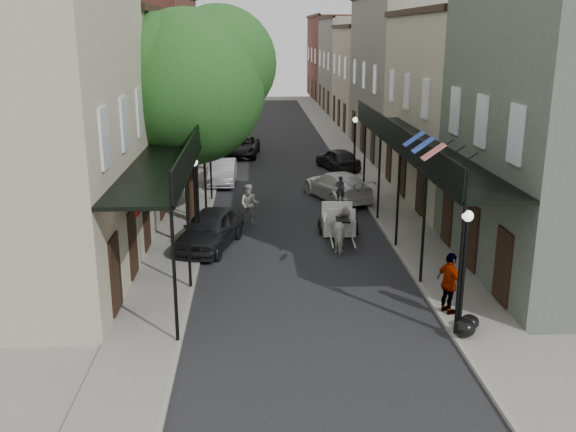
{
  "coord_description": "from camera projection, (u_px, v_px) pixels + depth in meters",
  "views": [
    {
      "loc": [
        -1.76,
        -18.66,
        8.55
      ],
      "look_at": [
        -0.46,
        5.43,
        1.6
      ],
      "focal_mm": 40.0,
      "sensor_mm": 36.0,
      "label": 1
    }
  ],
  "objects": [
    {
      "name": "building_row_right",
      "position": [
        391.0,
        77.0,
        48.14
      ],
      "size": [
        5.0,
        80.0,
        10.5
      ],
      "primitive_type": "cube",
      "color": "slate",
      "rests_on": "ground"
    },
    {
      "name": "gallery_right",
      "position": [
        414.0,
        146.0,
        26.18
      ],
      "size": [
        2.2,
        18.05,
        4.88
      ],
      "color": "black",
      "rests_on": "sidewalk_right"
    },
    {
      "name": "tree_near",
      "position": [
        197.0,
        80.0,
        28.11
      ],
      "size": [
        7.31,
        6.8,
        9.63
      ],
      "color": "#382619",
      "rests_on": "sidewalk_left"
    },
    {
      "name": "sidewalk_right",
      "position": [
        363.0,
        174.0,
        39.79
      ],
      "size": [
        2.2,
        90.0,
        0.12
      ],
      "primitive_type": "cube",
      "color": "gray",
      "rests_on": "ground"
    },
    {
      "name": "pedestrian_sidewalk_right",
      "position": [
        450.0,
        283.0,
        19.71
      ],
      "size": [
        0.87,
        1.24,
        1.96
      ],
      "primitive_type": "imported",
      "rotation": [
        0.0,
        0.0,
        1.95
      ],
      "color": "gray",
      "rests_on": "sidewalk_right"
    },
    {
      "name": "ground",
      "position": [
        312.0,
        311.0,
        20.36
      ],
      "size": [
        140.0,
        140.0,
        0.0
      ],
      "primitive_type": "plane",
      "color": "gray",
      "rests_on": "ground"
    },
    {
      "name": "lamppost_right_near",
      "position": [
        463.0,
        271.0,
        18.09
      ],
      "size": [
        0.32,
        0.32,
        3.71
      ],
      "color": "black",
      "rests_on": "sidewalk_right"
    },
    {
      "name": "trash_bags",
      "position": [
        467.0,
        326.0,
        18.54
      ],
      "size": [
        0.89,
        1.04,
        0.53
      ],
      "color": "black",
      "rests_on": "sidewalk_right"
    },
    {
      "name": "car_left_mid",
      "position": [
        222.0,
        172.0,
        37.23
      ],
      "size": [
        1.56,
        4.27,
        1.4
      ],
      "primitive_type": "imported",
      "rotation": [
        0.0,
        0.0,
        -0.02
      ],
      "color": "#A3A2A8",
      "rests_on": "ground"
    },
    {
      "name": "car_left_near",
      "position": [
        210.0,
        229.0,
        26.19
      ],
      "size": [
        3.01,
        4.94,
        1.57
      ],
      "primitive_type": "imported",
      "rotation": [
        0.0,
        0.0,
        -0.27
      ],
      "color": "black",
      "rests_on": "ground"
    },
    {
      "name": "lamppost_right_far",
      "position": [
        355.0,
        148.0,
        37.28
      ],
      "size": [
        0.32,
        0.32,
        3.71
      ],
      "color": "black",
      "rests_on": "sidewalk_right"
    },
    {
      "name": "tree_far",
      "position": [
        215.0,
        75.0,
        41.72
      ],
      "size": [
        6.45,
        6.0,
        8.61
      ],
      "color": "#382619",
      "rests_on": "sidewalk_left"
    },
    {
      "name": "horse",
      "position": [
        343.0,
        230.0,
        25.99
      ],
      "size": [
        0.96,
        1.96,
        1.62
      ],
      "primitive_type": "imported",
      "rotation": [
        0.0,
        0.0,
        3.1
      ],
      "color": "silver",
      "rests_on": "ground"
    },
    {
      "name": "car_left_far",
      "position": [
        242.0,
        147.0,
        45.53
      ],
      "size": [
        2.67,
        5.07,
        1.36
      ],
      "primitive_type": "imported",
      "rotation": [
        0.0,
        0.0,
        -0.09
      ],
      "color": "black",
      "rests_on": "ground"
    },
    {
      "name": "carriage",
      "position": [
        338.0,
        208.0,
        28.35
      ],
      "size": [
        1.76,
        2.45,
        2.71
      ],
      "rotation": [
        0.0,
        0.0,
        -0.05
      ],
      "color": "black",
      "rests_on": "ground"
    },
    {
      "name": "lamppost_left",
      "position": [
        195.0,
        202.0,
        25.34
      ],
      "size": [
        0.32,
        0.32,
        3.71
      ],
      "color": "black",
      "rests_on": "sidewalk_left"
    },
    {
      "name": "car_right_far",
      "position": [
        338.0,
        159.0,
        41.01
      ],
      "size": [
        2.79,
        4.48,
        1.42
      ],
      "primitive_type": "imported",
      "rotation": [
        0.0,
        0.0,
        3.43
      ],
      "color": "black",
      "rests_on": "ground"
    },
    {
      "name": "pedestrian_walking",
      "position": [
        249.0,
        204.0,
        29.34
      ],
      "size": [
        1.01,
        0.84,
        1.88
      ],
      "primitive_type": "imported",
      "rotation": [
        0.0,
        0.0,
        -0.15
      ],
      "color": "#A7A79D",
      "rests_on": "ground"
    },
    {
      "name": "building_row_left",
      "position": [
        160.0,
        78.0,
        47.25
      ],
      "size": [
        5.0,
        80.0,
        10.5
      ],
      "primitive_type": "cube",
      "color": "#AEA68B",
      "rests_on": "ground"
    },
    {
      "name": "pedestrian_sidewalk_left",
      "position": [
        213.0,
        156.0,
        40.11
      ],
      "size": [
        1.36,
        1.3,
        1.85
      ],
      "primitive_type": "imported",
      "rotation": [
        0.0,
        0.0,
        3.85
      ],
      "color": "gray",
      "rests_on": "sidewalk_left"
    },
    {
      "name": "road",
      "position": [
        283.0,
        175.0,
        39.55
      ],
      "size": [
        8.0,
        90.0,
        0.01
      ],
      "primitive_type": "cube",
      "color": "black",
      "rests_on": "ground"
    },
    {
      "name": "gallery_left",
      "position": [
        178.0,
        148.0,
        25.69
      ],
      "size": [
        2.2,
        18.05,
        4.88
      ],
      "color": "black",
      "rests_on": "sidewalk_left"
    },
    {
      "name": "car_right_near",
      "position": [
        337.0,
        186.0,
        33.72
      ],
      "size": [
        3.69,
        5.56,
        1.5
      ],
      "primitive_type": "imported",
      "rotation": [
        0.0,
        0.0,
        3.48
      ],
      "color": "silver",
      "rests_on": "ground"
    },
    {
      "name": "sidewalk_left",
      "position": [
        201.0,
        176.0,
        39.28
      ],
      "size": [
        2.2,
        90.0,
        0.12
      ],
      "primitive_type": "cube",
      "color": "gray",
      "rests_on": "ground"
    }
  ]
}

